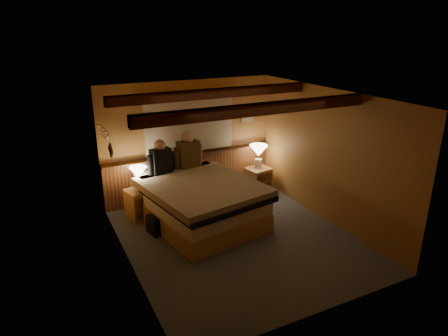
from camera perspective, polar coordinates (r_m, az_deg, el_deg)
floor at (r=6.86m, az=1.84°, el=-9.96°), size 4.20×4.20×0.00m
ceiling at (r=6.04m, az=2.09°, el=10.23°), size 4.20×4.20×0.00m
wall_back at (r=8.17m, az=-5.05°, el=4.04°), size 3.60×0.00×3.60m
wall_left at (r=5.77m, az=-14.00°, el=-3.23°), size 0.00×4.20×4.20m
wall_right at (r=7.34m, az=14.45°, el=1.66°), size 0.00×4.20×4.20m
wall_front at (r=4.77m, az=14.12°, el=-8.31°), size 3.60×0.00×3.60m
wainscot at (r=8.33m, az=-4.74°, el=-0.80°), size 3.60×0.23×0.94m
curtain_window at (r=8.03m, az=-4.93°, el=6.13°), size 2.18×0.09×1.11m
ceiling_beams at (r=6.19m, az=1.41°, el=9.62°), size 3.60×1.65×0.16m
coat_rail at (r=7.12m, az=-16.58°, el=4.85°), size 0.05×0.55×0.24m
framed_print at (r=8.63m, az=3.36°, el=7.33°), size 0.30×0.04×0.25m
bed at (r=7.23m, az=-3.61°, el=-4.76°), size 2.09×2.54×0.78m
nightstand_left at (r=7.61m, az=-11.73°, el=-4.96°), size 0.58×0.54×0.55m
nightstand_right at (r=8.65m, az=4.88°, el=-1.64°), size 0.54×0.51×0.52m
lamp_left at (r=7.43m, az=-12.14°, el=-0.80°), size 0.33×0.33×0.42m
lamp_right at (r=8.47m, az=4.96°, el=2.30°), size 0.39×0.39×0.50m
person_left at (r=7.55m, az=-9.04°, el=1.26°), size 0.54×0.29×0.67m
person_right at (r=7.80m, az=-5.16°, el=2.28°), size 0.61×0.29×0.74m
duffel_bag at (r=7.09m, az=-8.60°, el=-7.59°), size 0.59×0.43×0.39m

